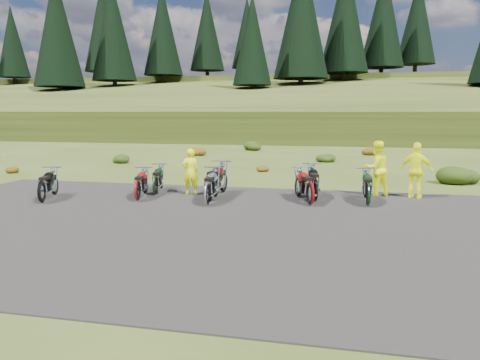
% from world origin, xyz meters
% --- Properties ---
extents(ground, '(300.00, 300.00, 0.00)m').
position_xyz_m(ground, '(0.00, 0.00, 0.00)').
color(ground, '#394C19').
rests_on(ground, ground).
extents(gravel_pad, '(20.00, 12.00, 0.04)m').
position_xyz_m(gravel_pad, '(0.00, -2.00, 0.00)').
color(gravel_pad, black).
rests_on(gravel_pad, ground).
extents(hill_slope, '(300.00, 45.97, 9.37)m').
position_xyz_m(hill_slope, '(0.00, 50.00, 0.00)').
color(hill_slope, '#2A3913').
rests_on(hill_slope, ground).
extents(hill_plateau, '(300.00, 90.00, 9.17)m').
position_xyz_m(hill_plateau, '(0.00, 110.00, 0.00)').
color(hill_plateau, '#2A3913').
rests_on(hill_plateau, ground).
extents(conifer_13, '(5.72, 5.72, 15.00)m').
position_xyz_m(conifer_13, '(-57.00, 64.00, 15.86)').
color(conifer_13, black).
rests_on(conifer_13, ground).
extents(conifer_14, '(5.28, 5.28, 14.00)m').
position_xyz_m(conifer_14, '(-51.00, 70.00, 16.55)').
color(conifer_14, black).
rests_on(conifer_14, ground).
extents(conifer_15, '(7.92, 7.92, 20.00)m').
position_xyz_m(conifer_15, '(-45.00, 76.00, 20.16)').
color(conifer_15, black).
rests_on(conifer_15, ground).
extents(conifer_16, '(7.48, 7.48, 19.00)m').
position_xyz_m(conifer_16, '(-39.00, 51.00, 15.28)').
color(conifer_16, black).
rests_on(conifer_16, ground).
extents(conifer_17, '(7.04, 7.04, 18.00)m').
position_xyz_m(conifer_17, '(-33.00, 57.00, 15.97)').
color(conifer_17, black).
rests_on(conifer_17, ground).
extents(conifer_18, '(6.60, 6.60, 17.00)m').
position_xyz_m(conifer_18, '(-27.00, 63.00, 16.66)').
color(conifer_18, black).
rests_on(conifer_18, ground).
extents(conifer_19, '(6.16, 6.16, 16.00)m').
position_xyz_m(conifer_19, '(-21.00, 69.00, 17.36)').
color(conifer_19, black).
rests_on(conifer_19, ground).
extents(conifer_20, '(5.72, 5.72, 15.00)m').
position_xyz_m(conifer_20, '(-15.00, 75.00, 17.65)').
color(conifer_20, black).
rests_on(conifer_20, ground).
extents(conifer_21, '(5.28, 5.28, 14.00)m').
position_xyz_m(conifer_21, '(-9.00, 50.00, 12.56)').
color(conifer_21, black).
rests_on(conifer_21, ground).
extents(conifer_22, '(7.92, 7.92, 20.00)m').
position_xyz_m(conifer_22, '(-3.00, 56.00, 16.77)').
color(conifer_22, black).
rests_on(conifer_22, ground).
extents(conifer_23, '(7.48, 7.48, 19.00)m').
position_xyz_m(conifer_23, '(3.00, 62.00, 17.47)').
color(conifer_23, black).
rests_on(conifer_23, ground).
extents(conifer_24, '(7.04, 7.04, 18.00)m').
position_xyz_m(conifer_24, '(9.00, 68.00, 18.16)').
color(conifer_24, black).
rests_on(conifer_24, ground).
extents(conifer_25, '(6.60, 6.60, 17.00)m').
position_xyz_m(conifer_25, '(15.00, 74.00, 18.66)').
color(conifer_25, black).
rests_on(conifer_25, ground).
extents(shrub_0, '(0.77, 0.77, 0.45)m').
position_xyz_m(shrub_0, '(-12.00, 6.00, 0.23)').
color(shrub_0, '#67390C').
rests_on(shrub_0, ground).
extents(shrub_1, '(1.03, 1.03, 0.61)m').
position_xyz_m(shrub_1, '(-9.10, 11.30, 0.31)').
color(shrub_1, '#1E360D').
rests_on(shrub_1, ground).
extents(shrub_2, '(1.30, 1.30, 0.77)m').
position_xyz_m(shrub_2, '(-6.20, 16.60, 0.38)').
color(shrub_2, '#67390C').
rests_on(shrub_2, ground).
extents(shrub_3, '(1.56, 1.56, 0.92)m').
position_xyz_m(shrub_3, '(-3.30, 21.90, 0.46)').
color(shrub_3, '#1E360D').
rests_on(shrub_3, ground).
extents(shrub_4, '(0.77, 0.77, 0.45)m').
position_xyz_m(shrub_4, '(-0.40, 9.20, 0.23)').
color(shrub_4, '#67390C').
rests_on(shrub_4, ground).
extents(shrub_5, '(1.03, 1.03, 0.61)m').
position_xyz_m(shrub_5, '(2.50, 14.50, 0.31)').
color(shrub_5, '#1E360D').
rests_on(shrub_5, ground).
extents(shrub_6, '(1.30, 1.30, 0.77)m').
position_xyz_m(shrub_6, '(5.40, 19.80, 0.38)').
color(shrub_6, '#67390C').
rests_on(shrub_6, ground).
extents(shrub_7, '(1.56, 1.56, 0.92)m').
position_xyz_m(shrub_7, '(8.30, 7.10, 0.46)').
color(shrub_7, '#1E360D').
rests_on(shrub_7, ground).
extents(motorcycle_0, '(1.26, 2.14, 1.06)m').
position_xyz_m(motorcycle_0, '(-5.83, -0.50, 0.00)').
color(motorcycle_0, black).
rests_on(motorcycle_0, ground).
extents(motorcycle_1, '(1.07, 2.04, 1.02)m').
position_xyz_m(motorcycle_1, '(-2.97, 0.49, 0.00)').
color(motorcycle_1, maroon).
rests_on(motorcycle_1, ground).
extents(motorcycle_2, '(1.08, 2.04, 1.02)m').
position_xyz_m(motorcycle_2, '(-2.84, 1.67, 0.00)').
color(motorcycle_2, black).
rests_on(motorcycle_2, ground).
extents(motorcycle_3, '(0.89, 2.17, 1.11)m').
position_xyz_m(motorcycle_3, '(-0.50, 0.24, 0.00)').
color(motorcycle_3, '#ABABAF').
rests_on(motorcycle_3, ground).
extents(motorcycle_4, '(0.87, 2.36, 1.22)m').
position_xyz_m(motorcycle_4, '(-0.68, 1.11, 0.00)').
color(motorcycle_4, '#480C0C').
rests_on(motorcycle_4, ground).
extents(motorcycle_5, '(1.08, 2.30, 1.16)m').
position_xyz_m(motorcycle_5, '(2.75, 1.65, 0.00)').
color(motorcycle_5, black).
rests_on(motorcycle_5, ground).
extents(motorcycle_6, '(1.43, 2.26, 1.12)m').
position_xyz_m(motorcycle_6, '(2.64, 0.98, 0.00)').
color(motorcycle_6, maroon).
rests_on(motorcycle_6, ground).
extents(motorcycle_7, '(0.72, 2.08, 1.09)m').
position_xyz_m(motorcycle_7, '(4.41, 1.23, 0.00)').
color(motorcycle_7, black).
rests_on(motorcycle_7, ground).
extents(person_middle, '(0.71, 0.65, 1.63)m').
position_xyz_m(person_middle, '(-1.65, 2.02, 0.81)').
color(person_middle, '#EFF50C').
rests_on(person_middle, ground).
extents(person_right_a, '(1.17, 1.10, 1.92)m').
position_xyz_m(person_right_a, '(4.74, 3.20, 0.96)').
color(person_right_a, '#EFF50C').
rests_on(person_right_a, ground).
extents(person_right_b, '(1.20, 0.83, 1.89)m').
position_xyz_m(person_right_b, '(6.04, 3.05, 0.95)').
color(person_right_b, '#EFF50C').
rests_on(person_right_b, ground).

